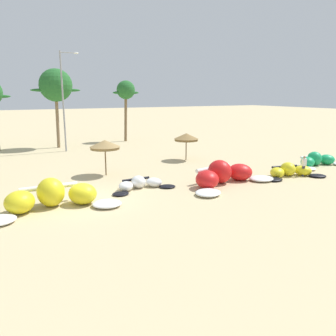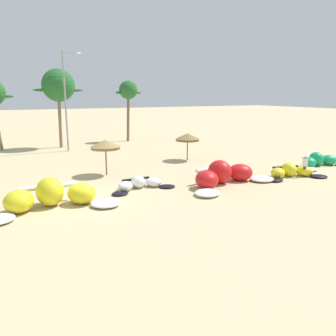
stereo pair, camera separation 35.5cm
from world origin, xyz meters
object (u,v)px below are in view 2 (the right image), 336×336
kite_center (224,175)px  kite_right (319,161)px  kite_left (51,197)px  palm_center_left (58,86)px  palm_center_right (128,91)px  lamppost_west_center (67,97)px  kite_left_of_center (140,184)px  beach_umbrella_middle (105,145)px  beach_umbrella_near_palms (188,137)px  kite_right_of_center (291,172)px  person_near_kites (305,166)px

kite_center → kite_right: 11.26m
kite_left → palm_center_left: 23.98m
palm_center_left → kite_center: bearing=-73.2°
palm_center_left → palm_center_right: 9.36m
lamppost_west_center → kite_left_of_center: bearing=-86.9°
kite_center → beach_umbrella_middle: (-6.54, 6.63, 1.79)m
kite_left → beach_umbrella_near_palms: (13.99, 8.61, 1.60)m
kite_right_of_center → kite_left_of_center: bearing=168.6°
kite_center → palm_center_left: size_ratio=0.85×
kite_right → lamppost_west_center: size_ratio=0.54×
kite_left → person_near_kites: 18.60m
kite_left_of_center → lamppost_west_center: size_ratio=0.45×
kite_left → palm_center_left: bearing=78.1°
beach_umbrella_near_palms → palm_center_right: bearing=90.0°
kite_left_of_center → palm_center_left: bearing=93.2°
palm_center_right → lamppost_west_center: bearing=-152.3°
person_near_kites → palm_center_right: palm_center_right is taller
kite_center → person_near_kites: (6.85, -1.09, 0.18)m
kite_right → beach_umbrella_near_palms: 12.02m
kite_center → person_near_kites: size_ratio=4.81×
kite_right_of_center → lamppost_west_center: 24.58m
beach_umbrella_near_palms → palm_center_right: 16.07m
kite_left_of_center → kite_right_of_center: 11.91m
palm_center_right → kite_left_of_center: bearing=-109.5°
kite_right_of_center → palm_center_left: size_ratio=0.58×
beach_umbrella_near_palms → kite_right_of_center: bearing=-69.2°
kite_right → person_near_kites: bearing=-153.4°
kite_left → kite_left_of_center: size_ratio=1.58×
beach_umbrella_near_palms → beach_umbrella_middle: bearing=-165.2°
kite_center → palm_center_right: bearing=84.7°
beach_umbrella_near_palms → palm_center_right: palm_center_right is taller
beach_umbrella_middle → beach_umbrella_near_palms: 9.14m
kite_left → beach_umbrella_near_palms: size_ratio=2.93×
beach_umbrella_near_palms → palm_center_left: (-9.23, 13.96, 4.97)m
lamppost_west_center → kite_right_of_center: bearing=-58.1°
beach_umbrella_middle → kite_right: bearing=-17.4°
person_near_kites → kite_center: bearing=171.0°
beach_umbrella_middle → person_near_kites: bearing=-30.0°
kite_center → kite_right: size_ratio=1.34×
kite_left → kite_right: (22.90, 0.73, -0.16)m
kite_right_of_center → lamppost_west_center: (-12.64, 20.34, 5.55)m
kite_center → palm_center_right: palm_center_right is taller
kite_right_of_center → kite_center: bearing=174.1°
kite_right → kite_center: bearing=-174.4°
kite_right → beach_umbrella_near_palms: beach_umbrella_near_palms is taller
beach_umbrella_near_palms → lamppost_west_center: 14.51m
kite_left_of_center → kite_center: 6.01m
beach_umbrella_middle → palm_center_right: palm_center_right is taller
beach_umbrella_near_palms → kite_center: bearing=-104.3°
kite_right_of_center → kite_left: bearing=176.8°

